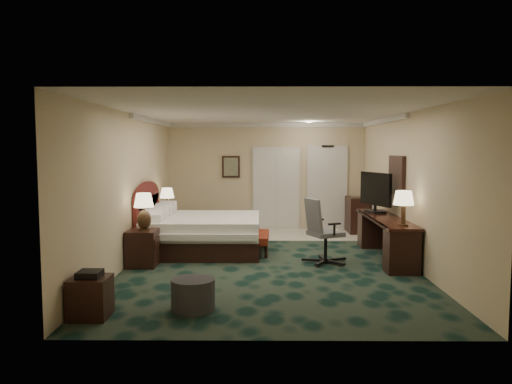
{
  "coord_description": "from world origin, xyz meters",
  "views": [
    {
      "loc": [
        -0.17,
        -8.96,
        2.06
      ],
      "look_at": [
        -0.24,
        0.6,
        1.23
      ],
      "focal_mm": 35.0,
      "sensor_mm": 36.0,
      "label": 1
    }
  ],
  "objects_px": {
    "nightstand_near": "(143,248)",
    "lamp_near": "(144,212)",
    "nightstand_far": "(168,227)",
    "minibar": "(357,215)",
    "tv": "(375,193)",
    "bed_bench": "(258,243)",
    "lamp_far": "(167,201)",
    "desk": "(385,238)",
    "bed": "(204,234)",
    "side_table": "(90,297)",
    "desk_chair": "(326,231)",
    "ottoman": "(193,294)"
  },
  "relations": [
    {
      "from": "nightstand_far",
      "to": "minibar",
      "type": "relative_size",
      "value": 0.65
    },
    {
      "from": "lamp_near",
      "to": "bed_bench",
      "type": "bearing_deg",
      "value": 29.48
    },
    {
      "from": "bed",
      "to": "lamp_near",
      "type": "distance_m",
      "value": 1.67
    },
    {
      "from": "bed_bench",
      "to": "bed",
      "type": "bearing_deg",
      "value": 174.72
    },
    {
      "from": "bed_bench",
      "to": "desk_chair",
      "type": "distance_m",
      "value": 1.54
    },
    {
      "from": "bed",
      "to": "side_table",
      "type": "bearing_deg",
      "value": -103.57
    },
    {
      "from": "side_table",
      "to": "nightstand_far",
      "type": "bearing_deg",
      "value": 90.17
    },
    {
      "from": "tv",
      "to": "desk_chair",
      "type": "relative_size",
      "value": 0.89
    },
    {
      "from": "nightstand_far",
      "to": "desk_chair",
      "type": "relative_size",
      "value": 0.48
    },
    {
      "from": "lamp_far",
      "to": "desk",
      "type": "distance_m",
      "value": 4.9
    },
    {
      "from": "side_table",
      "to": "tv",
      "type": "height_order",
      "value": "tv"
    },
    {
      "from": "minibar",
      "to": "bed",
      "type": "bearing_deg",
      "value": -147.03
    },
    {
      "from": "tv",
      "to": "bed",
      "type": "bearing_deg",
      "value": 161.42
    },
    {
      "from": "nightstand_near",
      "to": "lamp_near",
      "type": "xyz_separation_m",
      "value": [
        0.04,
        -0.02,
        0.64
      ]
    },
    {
      "from": "bed",
      "to": "minibar",
      "type": "xyz_separation_m",
      "value": [
        3.51,
        2.28,
        0.08
      ]
    },
    {
      "from": "nightstand_far",
      "to": "minibar",
      "type": "distance_m",
      "value": 4.57
    },
    {
      "from": "nightstand_near",
      "to": "nightstand_far",
      "type": "distance_m",
      "value": 2.6
    },
    {
      "from": "bed",
      "to": "side_table",
      "type": "distance_m",
      "value": 4.06
    },
    {
      "from": "desk_chair",
      "to": "minibar",
      "type": "bearing_deg",
      "value": 45.37
    },
    {
      "from": "nightstand_near",
      "to": "desk_chair",
      "type": "xyz_separation_m",
      "value": [
        3.25,
        0.24,
        0.27
      ]
    },
    {
      "from": "bed",
      "to": "lamp_far",
      "type": "xyz_separation_m",
      "value": [
        -0.98,
        1.35,
        0.52
      ]
    },
    {
      "from": "lamp_far",
      "to": "nightstand_near",
      "type": "bearing_deg",
      "value": -88.99
    },
    {
      "from": "lamp_far",
      "to": "tv",
      "type": "bearing_deg",
      "value": -16.57
    },
    {
      "from": "lamp_far",
      "to": "ottoman",
      "type": "relative_size",
      "value": 1.08
    },
    {
      "from": "bed_bench",
      "to": "lamp_near",
      "type": "bearing_deg",
      "value": -148.47
    },
    {
      "from": "nightstand_far",
      "to": "tv",
      "type": "distance_m",
      "value": 4.68
    },
    {
      "from": "minibar",
      "to": "desk",
      "type": "bearing_deg",
      "value": -90.59
    },
    {
      "from": "nightstand_near",
      "to": "lamp_near",
      "type": "bearing_deg",
      "value": -28.37
    },
    {
      "from": "nightstand_near",
      "to": "desk",
      "type": "relative_size",
      "value": 0.24
    },
    {
      "from": "bed",
      "to": "side_table",
      "type": "xyz_separation_m",
      "value": [
        -0.95,
        -3.94,
        -0.1
      ]
    },
    {
      "from": "nightstand_near",
      "to": "bed_bench",
      "type": "xyz_separation_m",
      "value": [
        2.03,
        1.11,
        -0.13
      ]
    },
    {
      "from": "side_table",
      "to": "desk",
      "type": "relative_size",
      "value": 0.19
    },
    {
      "from": "bed_bench",
      "to": "minibar",
      "type": "xyz_separation_m",
      "value": [
        2.41,
        2.42,
        0.24
      ]
    },
    {
      "from": "side_table",
      "to": "desk_chair",
      "type": "bearing_deg",
      "value": 42.0
    },
    {
      "from": "nightstand_near",
      "to": "desk_chair",
      "type": "distance_m",
      "value": 3.27
    },
    {
      "from": "ottoman",
      "to": "desk",
      "type": "height_order",
      "value": "desk"
    },
    {
      "from": "side_table",
      "to": "desk_chair",
      "type": "height_order",
      "value": "desk_chair"
    },
    {
      "from": "lamp_near",
      "to": "tv",
      "type": "relative_size",
      "value": 0.62
    },
    {
      "from": "ottoman",
      "to": "side_table",
      "type": "xyz_separation_m",
      "value": [
        -1.22,
        -0.29,
        0.05
      ]
    },
    {
      "from": "desk_chair",
      "to": "nightstand_far",
      "type": "bearing_deg",
      "value": 119.71
    },
    {
      "from": "ottoman",
      "to": "side_table",
      "type": "relative_size",
      "value": 1.13
    },
    {
      "from": "lamp_far",
      "to": "desk_chair",
      "type": "height_order",
      "value": "desk_chair"
    },
    {
      "from": "bed_bench",
      "to": "ottoman",
      "type": "relative_size",
      "value": 2.03
    },
    {
      "from": "desk_chair",
      "to": "tv",
      "type": "bearing_deg",
      "value": 18.37
    },
    {
      "from": "ottoman",
      "to": "bed_bench",
      "type": "bearing_deg",
      "value": 76.73
    },
    {
      "from": "tv",
      "to": "lamp_far",
      "type": "bearing_deg",
      "value": 144.23
    },
    {
      "from": "nightstand_far",
      "to": "lamp_far",
      "type": "bearing_deg",
      "value": -171.17
    },
    {
      "from": "nightstand_near",
      "to": "ottoman",
      "type": "xyz_separation_m",
      "value": [
        1.2,
        -2.4,
        -0.12
      ]
    },
    {
      "from": "bed_bench",
      "to": "tv",
      "type": "xyz_separation_m",
      "value": [
        2.34,
        0.18,
        0.99
      ]
    },
    {
      "from": "bed",
      "to": "ottoman",
      "type": "height_order",
      "value": "bed"
    }
  ]
}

